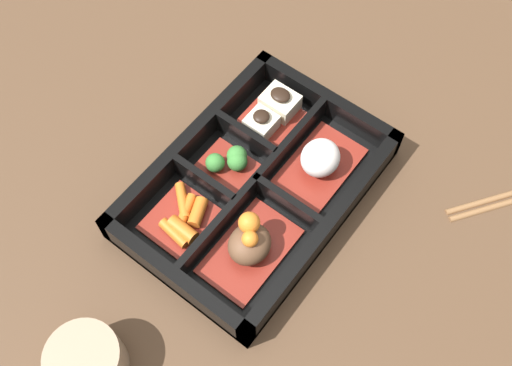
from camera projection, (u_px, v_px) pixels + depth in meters
The scene contains 9 objects.
ground_plane at pixel (256, 193), 0.68m from camera, with size 3.00×3.00×0.00m, color #4C3523.
bento_base at pixel (256, 191), 0.67m from camera, with size 0.29×0.20×0.01m.
bento_rim at pixel (255, 184), 0.66m from camera, with size 0.29×0.20×0.04m.
bowl_rice at pixel (320, 161), 0.67m from camera, with size 0.11×0.07×0.05m.
bowl_stew at pixel (250, 244), 0.62m from camera, with size 0.11×0.07×0.05m.
bowl_tofu at pixel (272, 113), 0.70m from camera, with size 0.07×0.06×0.04m.
bowl_greens at pixel (230, 162), 0.67m from camera, with size 0.05×0.06×0.03m.
bowl_carrots at pixel (183, 219), 0.64m from camera, with size 0.07×0.06×0.02m.
tea_cup at pixel (87, 362), 0.56m from camera, with size 0.07×0.07×0.05m.
Camera 1 is at (0.25, 0.19, 0.60)m, focal length 42.00 mm.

